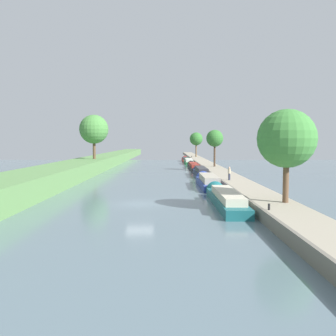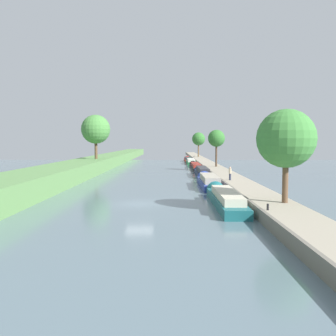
# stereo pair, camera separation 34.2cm
# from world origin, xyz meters

# --- Properties ---
(ground_plane) EXTENTS (160.00, 160.00, 0.00)m
(ground_plane) POSITION_xyz_m (0.00, 0.00, 0.00)
(ground_plane) COLOR slate
(left_grassy_bank) EXTENTS (6.69, 260.00, 2.27)m
(left_grassy_bank) POSITION_xyz_m (-12.71, 0.00, 1.13)
(left_grassy_bank) COLOR #5B894C
(left_grassy_bank) RESTS_ON ground_plane
(right_towpath) EXTENTS (3.48, 260.00, 0.88)m
(right_towpath) POSITION_xyz_m (11.11, 0.00, 0.44)
(right_towpath) COLOR #9E937F
(right_towpath) RESTS_ON ground_plane
(stone_quay) EXTENTS (0.25, 260.00, 0.93)m
(stone_quay) POSITION_xyz_m (9.24, 0.00, 0.46)
(stone_quay) COLOR #6B665B
(stone_quay) RESTS_ON ground_plane
(narrowboat_teal) EXTENTS (2.05, 14.17, 1.99)m
(narrowboat_teal) POSITION_xyz_m (7.71, -0.22, 0.58)
(narrowboat_teal) COLOR #195B60
(narrowboat_teal) RESTS_ON ground_plane
(narrowboat_blue) EXTENTS (2.20, 12.58, 2.18)m
(narrowboat_blue) POSITION_xyz_m (7.63, 13.63, 0.61)
(narrowboat_blue) COLOR #283D93
(narrowboat_blue) RESTS_ON ground_plane
(narrowboat_navy) EXTENTS (1.81, 13.71, 1.98)m
(narrowboat_navy) POSITION_xyz_m (8.01, 28.04, 0.60)
(narrowboat_navy) COLOR #141E42
(narrowboat_navy) RESTS_ON ground_plane
(narrowboat_black) EXTENTS (1.86, 16.81, 1.77)m
(narrowboat_black) POSITION_xyz_m (7.90, 44.42, 0.48)
(narrowboat_black) COLOR black
(narrowboat_black) RESTS_ON ground_plane
(narrowboat_green) EXTENTS (2.08, 12.48, 1.99)m
(narrowboat_green) POSITION_xyz_m (7.79, 60.75, 0.53)
(narrowboat_green) COLOR #1E6033
(narrowboat_green) RESTS_ON ground_plane
(narrowboat_red) EXTENTS (2.10, 10.80, 1.99)m
(narrowboat_red) POSITION_xyz_m (7.67, 73.36, 0.47)
(narrowboat_red) COLOR maroon
(narrowboat_red) RESTS_ON ground_plane
(tree_rightbank_near) EXTENTS (4.59, 4.59, 7.32)m
(tree_rightbank_near) POSITION_xyz_m (11.83, -4.47, 5.88)
(tree_rightbank_near) COLOR brown
(tree_rightbank_near) RESTS_ON right_towpath
(tree_rightbank_midnear) EXTENTS (3.23, 3.23, 6.99)m
(tree_rightbank_midnear) POSITION_xyz_m (11.46, 37.36, 6.20)
(tree_rightbank_midnear) COLOR #4C3828
(tree_rightbank_midnear) RESTS_ON right_towpath
(tree_rightbank_midfar) EXTENTS (4.04, 4.04, 7.57)m
(tree_rightbank_midfar) POSITION_xyz_m (11.34, 82.41, 6.39)
(tree_rightbank_midfar) COLOR brown
(tree_rightbank_midfar) RESTS_ON right_towpath
(tree_leftbank_downstream) EXTENTS (5.57, 5.57, 8.53)m
(tree_leftbank_downstream) POSITION_xyz_m (-11.72, 38.45, 7.98)
(tree_leftbank_downstream) COLOR brown
(tree_leftbank_downstream) RESTS_ON left_grassy_bank
(person_walking) EXTENTS (0.34, 0.34, 1.66)m
(person_walking) POSITION_xyz_m (10.18, 12.43, 1.75)
(person_walking) COLOR #282D42
(person_walking) RESTS_ON right_towpath
(mooring_bollard_near) EXTENTS (0.16, 0.16, 0.45)m
(mooring_bollard_near) POSITION_xyz_m (9.67, -7.68, 1.10)
(mooring_bollard_near) COLOR black
(mooring_bollard_near) RESTS_ON right_towpath
(mooring_bollard_far) EXTENTS (0.16, 0.16, 0.45)m
(mooring_bollard_far) POSITION_xyz_m (9.67, 77.83, 1.10)
(mooring_bollard_far) COLOR black
(mooring_bollard_far) RESTS_ON right_towpath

